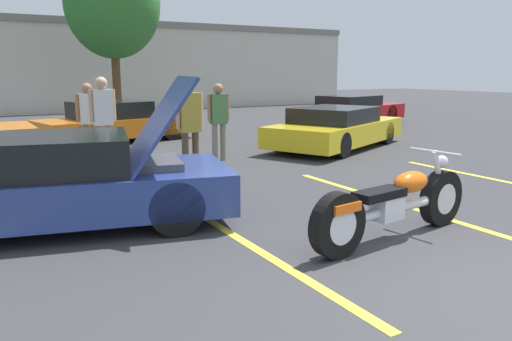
% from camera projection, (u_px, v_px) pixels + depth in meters
% --- Properties ---
extents(parking_stripe_middle, '(0.12, 5.16, 0.01)m').
position_uv_depth(parking_stripe_middle, '(237.00, 237.00, 5.94)').
color(parking_stripe_middle, yellow).
rests_on(parking_stripe_middle, ground).
extents(parking_stripe_back, '(0.12, 5.16, 0.01)m').
position_uv_depth(parking_stripe_back, '(406.00, 206.00, 7.30)').
color(parking_stripe_back, yellow).
rests_on(parking_stripe_back, ground).
extents(far_building, '(32.00, 4.20, 4.40)m').
position_uv_depth(far_building, '(57.00, 63.00, 24.59)').
color(far_building, beige).
rests_on(far_building, ground).
extents(tree_background, '(3.57, 3.57, 6.52)m').
position_uv_depth(tree_background, '(112.00, 4.00, 18.83)').
color(tree_background, brown).
rests_on(tree_background, ground).
extents(motorcycle, '(2.61, 0.70, 0.99)m').
position_uv_depth(motorcycle, '(394.00, 205.00, 5.79)').
color(motorcycle, black).
rests_on(motorcycle, ground).
extents(show_car_hood_open, '(4.33, 2.61, 1.88)m').
position_uv_depth(show_car_hood_open, '(68.00, 182.00, 6.29)').
color(show_car_hood_open, navy).
rests_on(show_car_hood_open, ground).
extents(parked_car_mid_left_row, '(4.50, 2.64, 1.13)m').
position_uv_depth(parked_car_mid_left_row, '(115.00, 123.00, 13.98)').
color(parked_car_mid_left_row, orange).
rests_on(parked_car_mid_left_row, ground).
extents(parked_car_mid_right_row, '(4.82, 3.55, 1.06)m').
position_uv_depth(parked_car_mid_right_row, '(336.00, 128.00, 12.82)').
color(parked_car_mid_right_row, yellow).
rests_on(parked_car_mid_right_row, ground).
extents(parked_car_right_row, '(4.82, 2.76, 1.08)m').
position_uv_depth(parked_car_right_row, '(351.00, 110.00, 18.40)').
color(parked_car_right_row, red).
rests_on(parked_car_right_row, ground).
extents(spectator_near_motorcycle, '(0.52, 0.24, 1.84)m').
position_uv_depth(spectator_near_motorcycle, '(103.00, 114.00, 9.88)').
color(spectator_near_motorcycle, gray).
rests_on(spectator_near_motorcycle, ground).
extents(spectator_by_show_car, '(0.52, 0.24, 1.81)m').
position_uv_depth(spectator_by_show_car, '(190.00, 120.00, 8.86)').
color(spectator_by_show_car, brown).
rests_on(spectator_by_show_car, ground).
extents(spectator_midground, '(0.52, 0.22, 1.69)m').
position_uv_depth(spectator_midground, '(219.00, 115.00, 10.88)').
color(spectator_midground, gray).
rests_on(spectator_midground, ground).
extents(spectator_far_lot, '(0.52, 0.22, 1.70)m').
position_uv_depth(spectator_far_lot, '(88.00, 115.00, 10.78)').
color(spectator_far_lot, gray).
rests_on(spectator_far_lot, ground).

